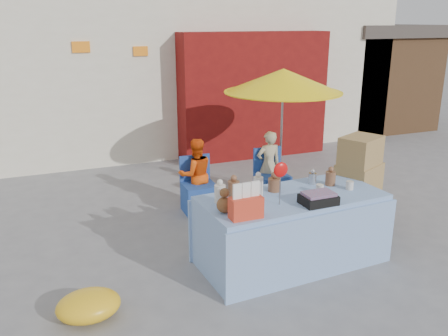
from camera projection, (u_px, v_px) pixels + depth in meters
name	position (u px, v px, depth m)	size (l,w,h in m)	color
ground	(238.00, 259.00, 5.86)	(80.00, 80.00, 0.00)	slate
backdrop	(136.00, 8.00, 11.76)	(14.00, 8.00, 7.80)	silver
market_table	(290.00, 228.00, 5.67)	(2.29, 1.17, 1.35)	#80A5CD
chair_left	(199.00, 196.00, 7.24)	(0.49, 0.48, 0.85)	#214497
chair_right	(272.00, 186.00, 7.69)	(0.49, 0.48, 0.85)	#214497
vendor_orange	(196.00, 174.00, 7.27)	(0.55, 0.43, 1.12)	#EC4D0C
vendor_beige	(268.00, 165.00, 7.71)	(0.41, 0.27, 1.13)	tan
umbrella	(283.00, 81.00, 7.56)	(1.90, 1.90, 2.09)	gray
box_stack	(357.00, 189.00, 6.43)	(0.77, 0.72, 1.37)	black
tarp_bundle	(89.00, 306.00, 4.66)	(0.63, 0.51, 0.28)	yellow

